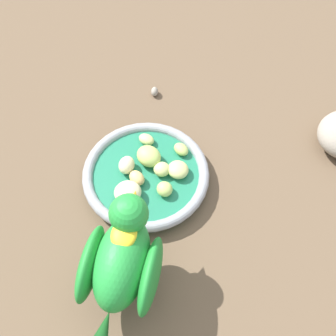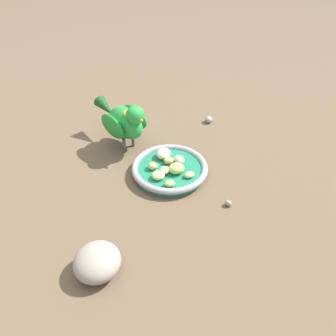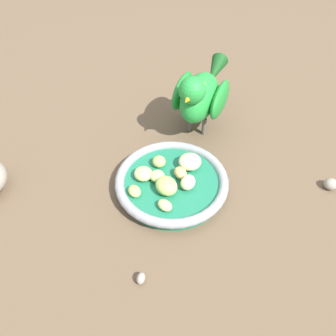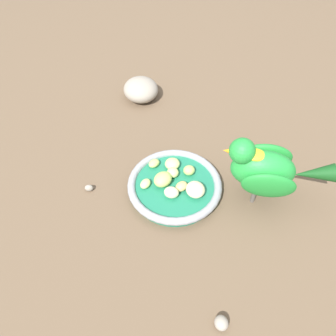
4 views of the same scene
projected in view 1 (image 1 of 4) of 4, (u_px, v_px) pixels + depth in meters
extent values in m
plane|color=brown|center=(145.00, 178.00, 0.69)|extent=(4.00, 4.00, 0.00)
cylinder|color=#1E7251|center=(148.00, 176.00, 0.68)|extent=(0.17, 0.17, 0.02)
torus|color=#93969B|center=(148.00, 173.00, 0.67)|extent=(0.19, 0.19, 0.02)
ellipsoid|color=#B2CC66|center=(149.00, 156.00, 0.67)|extent=(0.05, 0.04, 0.03)
ellipsoid|color=#C6D17A|center=(146.00, 139.00, 0.70)|extent=(0.03, 0.03, 0.01)
ellipsoid|color=#C6D17A|center=(178.00, 170.00, 0.67)|extent=(0.04, 0.04, 0.02)
ellipsoid|color=beige|center=(128.00, 192.00, 0.64)|extent=(0.05, 0.05, 0.02)
ellipsoid|color=#B2CC66|center=(180.00, 148.00, 0.69)|extent=(0.03, 0.02, 0.01)
ellipsoid|color=beige|center=(127.00, 165.00, 0.67)|extent=(0.04, 0.04, 0.02)
ellipsoid|color=tan|center=(137.00, 178.00, 0.66)|extent=(0.03, 0.02, 0.02)
ellipsoid|color=#C6D17A|center=(162.00, 169.00, 0.67)|extent=(0.03, 0.03, 0.02)
ellipsoid|color=#B2CC66|center=(165.00, 189.00, 0.65)|extent=(0.03, 0.02, 0.02)
cylinder|color=#59544C|center=(116.00, 273.00, 0.59)|extent=(0.01, 0.01, 0.04)
cylinder|color=#59544C|center=(138.00, 277.00, 0.59)|extent=(0.01, 0.01, 0.04)
ellipsoid|color=green|center=(122.00, 263.00, 0.54)|extent=(0.13, 0.13, 0.08)
ellipsoid|color=#1E7F2D|center=(90.00, 263.00, 0.54)|extent=(0.08, 0.08, 0.06)
ellipsoid|color=#1E7F2D|center=(150.00, 276.00, 0.53)|extent=(0.08, 0.08, 0.06)
sphere|color=green|center=(129.00, 214.00, 0.52)|extent=(0.07, 0.07, 0.05)
cone|color=orange|center=(134.00, 198.00, 0.54)|extent=(0.03, 0.03, 0.02)
ellipsoid|color=yellow|center=(124.00, 234.00, 0.52)|extent=(0.05, 0.05, 0.01)
ellipsoid|color=gray|center=(155.00, 92.00, 0.78)|extent=(0.02, 0.02, 0.02)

